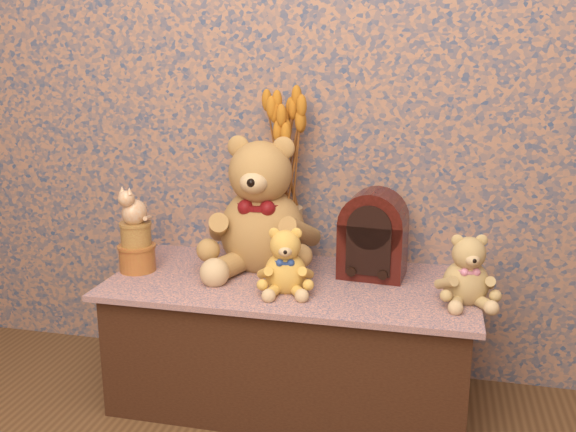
# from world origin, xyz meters

# --- Properties ---
(display_shelf) EXTENTS (1.24, 0.59, 0.45)m
(display_shelf) POSITION_xyz_m (0.00, 1.22, 0.22)
(display_shelf) COLOR #36446E
(display_shelf) RESTS_ON ground
(teddy_large) EXTENTS (0.42, 0.50, 0.51)m
(teddy_large) POSITION_xyz_m (-0.13, 1.33, 0.70)
(teddy_large) COLOR #AF7344
(teddy_large) RESTS_ON display_shelf
(teddy_medium) EXTENTS (0.23, 0.25, 0.23)m
(teddy_medium) POSITION_xyz_m (0.00, 1.12, 0.56)
(teddy_medium) COLOR gold
(teddy_medium) RESTS_ON display_shelf
(teddy_small) EXTENTS (0.23, 0.26, 0.24)m
(teddy_small) POSITION_xyz_m (0.57, 1.15, 0.56)
(teddy_small) COLOR tan
(teddy_small) RESTS_ON display_shelf
(cathedral_radio) EXTENTS (0.23, 0.18, 0.31)m
(cathedral_radio) POSITION_xyz_m (0.26, 1.33, 0.60)
(cathedral_radio) COLOR #330E09
(cathedral_radio) RESTS_ON display_shelf
(ceramic_vase) EXTENTS (0.15, 0.15, 0.22)m
(ceramic_vase) POSITION_xyz_m (-0.06, 1.38, 0.55)
(ceramic_vase) COLOR tan
(ceramic_vase) RESTS_ON display_shelf
(dried_stalks) EXTENTS (0.25, 0.25, 0.38)m
(dried_stalks) POSITION_xyz_m (-0.06, 1.38, 0.85)
(dried_stalks) COLOR #BE701E
(dried_stalks) RESTS_ON ceramic_vase
(biscuit_tin_lower) EXTENTS (0.14, 0.14, 0.09)m
(biscuit_tin_lower) POSITION_xyz_m (-0.56, 1.19, 0.49)
(biscuit_tin_lower) COLOR gold
(biscuit_tin_lower) RESTS_ON display_shelf
(biscuit_tin_upper) EXTENTS (0.11, 0.11, 0.08)m
(biscuit_tin_upper) POSITION_xyz_m (-0.56, 1.19, 0.58)
(biscuit_tin_upper) COLOR #D4C15C
(biscuit_tin_upper) RESTS_ON biscuit_tin_lower
(cat_figurine) EXTENTS (0.13, 0.14, 0.14)m
(cat_figurine) POSITION_xyz_m (-0.56, 1.19, 0.69)
(cat_figurine) COLOR silver
(cat_figurine) RESTS_ON biscuit_tin_upper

